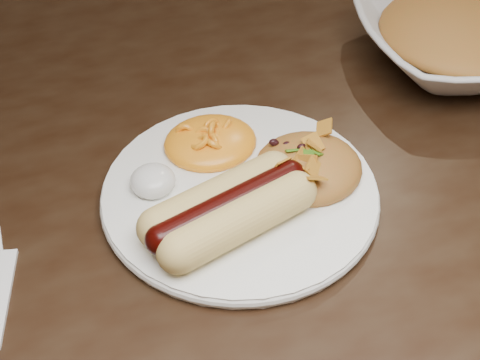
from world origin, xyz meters
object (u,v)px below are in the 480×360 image
object	(u,v)px
table	(215,203)
fork	(0,297)
plate	(240,193)
serving_bowl	(462,40)

from	to	relation	value
table	fork	size ratio (longest dim) A/B	12.34
plate	table	bearing A→B (deg)	89.24
table	plate	world-z (taller)	plate
table	serving_bowl	xyz separation A→B (m)	(0.32, 0.04, 0.12)
table	plate	distance (m)	0.13
plate	serving_bowl	distance (m)	0.35
table	serving_bowl	size ratio (longest dim) A/B	6.55
fork	table	bearing A→B (deg)	44.34
table	fork	xyz separation A→B (m)	(-0.23, -0.13, 0.09)
table	serving_bowl	distance (m)	0.35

